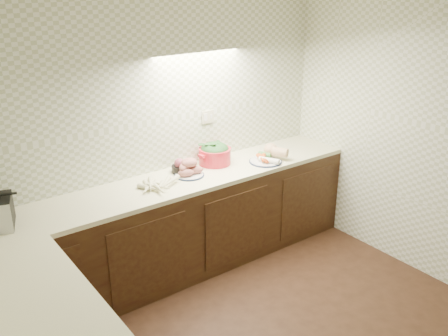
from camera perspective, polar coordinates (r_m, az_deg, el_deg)
room at (r=2.99m, az=9.05°, el=2.35°), size 3.60×3.60×2.60m
counter at (r=3.66m, az=-7.85°, el=-14.57°), size 3.60×3.60×0.90m
parsnip_pile at (r=4.24m, az=-7.06°, el=-1.80°), size 0.29×0.36×0.07m
sweet_potato_plate at (r=4.44m, az=-4.06°, el=-0.11°), size 0.27×0.27×0.16m
onion_bowl at (r=4.53m, az=-4.96°, el=0.13°), size 0.17×0.17×0.14m
dutch_oven at (r=4.69m, az=-1.07°, el=1.69°), size 0.38×0.34×0.21m
veg_plate at (r=4.83m, az=5.03°, el=1.54°), size 0.40×0.40×0.14m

